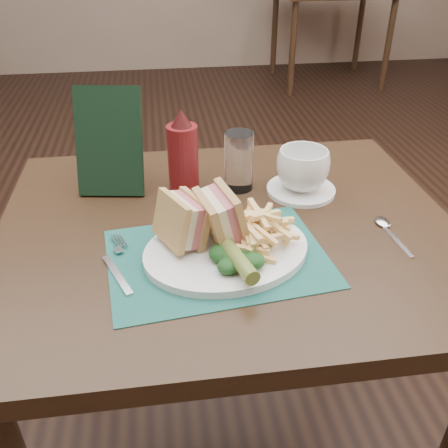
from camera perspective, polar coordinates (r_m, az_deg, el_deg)
name	(u,v)px	position (r m, az deg, el deg)	size (l,w,h in m)	color
floor	(207,327)	(1.84, -1.92, -11.64)	(7.00, 7.00, 0.00)	black
wall_back	(167,69)	(4.99, -6.56, 17.23)	(6.00, 6.00, 0.00)	gray
table_main	(228,358)	(1.23, 0.42, -15.07)	(0.90, 0.75, 0.75)	black
table_bg_right	(328,37)	(4.54, 11.85, 20.19)	(0.90, 0.75, 0.75)	black
placemat	(218,258)	(0.89, -0.74, -3.87)	(0.38, 0.27, 0.00)	#1A544C
plate	(226,251)	(0.89, 0.27, -3.05)	(0.30, 0.24, 0.01)	white
sandwich_half_a	(171,223)	(0.87, -6.04, 0.07)	(0.06, 0.09, 0.09)	tan
sandwich_half_b	(210,218)	(0.87, -1.56, 0.68)	(0.06, 0.10, 0.09)	tan
kale_garnish	(234,259)	(0.84, 1.19, -3.97)	(0.11, 0.08, 0.03)	#123415
pickle_spear	(237,259)	(0.82, 1.54, -4.00)	(0.03, 0.03, 0.12)	#586A28
fries_pile	(262,228)	(0.89, 4.40, -0.44)	(0.18, 0.20, 0.06)	#F4CA7A
fork	(118,262)	(0.89, -12.07, -4.28)	(0.03, 0.17, 0.01)	silver
spoon	(392,233)	(1.00, 18.68, -1.03)	(0.03, 0.15, 0.01)	silver
saucer	(301,190)	(1.11, 8.77, 3.88)	(0.15, 0.15, 0.01)	white
coffee_cup	(303,169)	(1.09, 8.98, 6.18)	(0.11, 0.11, 0.09)	white
drinking_glass	(239,161)	(1.09, 1.71, 7.18)	(0.06, 0.06, 0.13)	white
ketchup_bottle	(183,152)	(1.07, -4.73, 8.24)	(0.07, 0.07, 0.19)	#5D1012
check_presenter	(109,142)	(1.09, -12.98, 9.15)	(0.14, 0.01, 0.23)	black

